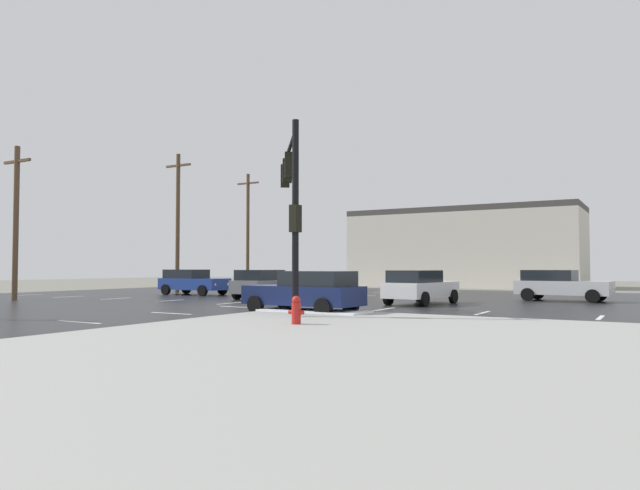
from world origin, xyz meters
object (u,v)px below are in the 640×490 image
object	(u,v)px
sedan_blue	(192,281)
sedan_silver	(560,285)
sedan_navy	(307,291)
traffic_signal_mast	(291,188)
fire_hydrant	(296,310)
utility_pole_far	(178,220)
utility_pole_mid	(16,219)
sedan_grey	(265,284)
sedan_white	(420,286)
utility_pole_distant	(248,228)

from	to	relation	value
sedan_blue	sedan_silver	bearing A→B (deg)	12.75
sedan_navy	traffic_signal_mast	bearing A→B (deg)	82.64
fire_hydrant	sedan_navy	distance (m)	5.17
traffic_signal_mast	sedan_silver	bearing A→B (deg)	-63.71
sedan_silver	utility_pole_far	size ratio (longest dim) A/B	0.49
fire_hydrant	traffic_signal_mast	bearing A→B (deg)	124.90
traffic_signal_mast	sedan_blue	distance (m)	17.42
utility_pole_mid	sedan_blue	bearing A→B (deg)	66.85
traffic_signal_mast	sedan_blue	xyz separation A→B (m)	(-13.82, 9.92, -3.75)
traffic_signal_mast	sedan_silver	xyz separation A→B (m)	(7.09, 14.26, -3.75)
sedan_grey	fire_hydrant	bearing A→B (deg)	-142.94
traffic_signal_mast	sedan_grey	distance (m)	11.63
sedan_white	sedan_blue	world-z (taller)	same
sedan_navy	utility_pole_mid	distance (m)	18.23
traffic_signal_mast	utility_pole_mid	size ratio (longest dim) A/B	0.80
sedan_silver	utility_pole_far	bearing A→B (deg)	-169.25
fire_hydrant	sedan_navy	size ratio (longest dim) A/B	0.17
sedan_navy	sedan_blue	distance (m)	16.69
utility_pole_distant	sedan_white	bearing A→B (deg)	-34.36
fire_hydrant	sedan_blue	xyz separation A→B (m)	(-16.43, 13.65, 0.32)
sedan_blue	utility_pole_far	world-z (taller)	utility_pole_far
sedan_silver	sedan_white	size ratio (longest dim) A/B	1.00
sedan_silver	utility_pole_distant	bearing A→B (deg)	168.35
sedan_navy	sedan_silver	world-z (taller)	same
sedan_navy	sedan_grey	distance (m)	10.52
fire_hydrant	sedan_silver	size ratio (longest dim) A/B	0.17
sedan_silver	sedan_grey	xyz separation A→B (m)	(-14.22, -5.87, 0.00)
sedan_blue	utility_pole_far	distance (m)	5.74
utility_pole_mid	utility_pole_distant	xyz separation A→B (m)	(-1.16, 21.56, 0.82)
sedan_grey	utility_pole_mid	xyz separation A→B (m)	(-10.62, -7.64, 3.42)
sedan_navy	sedan_grey	world-z (taller)	same
sedan_grey	utility_pole_distant	bearing A→B (deg)	38.55
fire_hydrant	sedan_navy	bearing A→B (deg)	118.18
sedan_navy	sedan_grey	size ratio (longest dim) A/B	1.01
sedan_blue	utility_pole_mid	size ratio (longest dim) A/B	0.56
sedan_silver	utility_pole_far	world-z (taller)	utility_pole_far
sedan_grey	utility_pole_far	distance (m)	11.45
sedan_white	utility_pole_far	size ratio (longest dim) A/B	0.49
sedan_grey	sedan_white	distance (m)	9.00
sedan_white	utility_pole_far	world-z (taller)	utility_pole_far
sedan_navy	utility_pole_far	size ratio (longest dim) A/B	0.48
sedan_blue	fire_hydrant	bearing A→B (deg)	-38.72
sedan_silver	utility_pole_far	xyz separation A→B (m)	(-24.24, -2.20, 4.16)
fire_hydrant	sedan_blue	bearing A→B (deg)	140.27
sedan_navy	sedan_blue	bearing A→B (deg)	-28.65
traffic_signal_mast	utility_pole_far	xyz separation A→B (m)	(-17.14, 12.06, 0.40)
sedan_grey	sedan_navy	bearing A→B (deg)	-137.78
utility_pole_distant	sedan_silver	bearing A→B (deg)	-17.20
fire_hydrant	utility_pole_distant	distance (m)	34.09
sedan_silver	utility_pole_distant	xyz separation A→B (m)	(-26.00, 8.05, 4.25)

